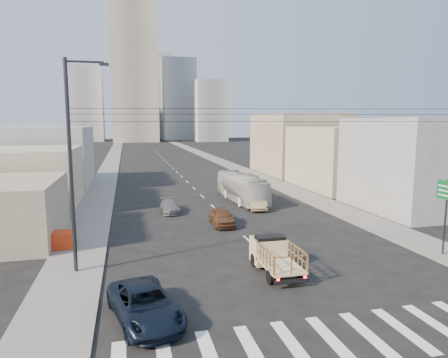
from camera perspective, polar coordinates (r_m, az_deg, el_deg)
name	(u,v)px	position (r m, az deg, el deg)	size (l,w,h in m)	color
ground	(291,281)	(22.73, 9.49, -14.14)	(420.00, 420.00, 0.00)	black
sidewalk_left	(111,162)	(89.76, -15.79, 2.30)	(3.50, 180.00, 0.12)	slate
sidewalk_right	(217,160)	(91.95, -0.99, 2.73)	(3.50, 180.00, 0.12)	slate
crosswalk	(351,337)	(17.93, 17.64, -20.77)	(18.59, 3.80, 0.01)	silver
lane_dashes	(175,170)	(73.29, -7.02, 1.27)	(0.15, 104.00, 0.01)	silver
flatbed_pickup	(275,254)	(23.47, 7.29, -10.52)	(1.95, 4.41, 1.90)	beige
navy_pickup	(145,304)	(18.44, -11.25, -17.15)	(2.44, 5.29, 1.47)	black
city_bus	(242,188)	(43.70, 2.53, -1.24)	(2.54, 10.84, 3.02)	silver
sedan_brown	(222,216)	(33.68, -0.32, -5.37)	(1.73, 4.29, 1.46)	brown
sedan_tan	(257,202)	(40.09, 4.68, -3.22)	(1.56, 4.46, 1.47)	#987E59
sedan_grey	(170,206)	(38.72, -7.72, -3.90)	(1.63, 4.02, 1.17)	slate
green_sign	(446,199)	(28.99, 29.18, -2.52)	(0.18, 1.60, 5.00)	#2D2D33
streetlamp_left	(72,161)	(23.58, -20.85, 2.40)	(2.36, 0.25, 12.00)	#2D2D33
overhead_wires	(284,115)	(22.46, 8.50, 9.04)	(23.01, 5.02, 0.72)	black
crate_stack	(61,240)	(29.45, -22.30, -8.04)	(1.80, 1.20, 1.14)	red
bldg_right_near	(415,164)	(43.35, 25.67, 1.89)	(10.00, 12.00, 9.00)	gray
bldg_right_mid	(344,157)	(55.13, 16.81, 2.96)	(11.00, 14.00, 8.00)	#AEA58C
bldg_right_far	(298,144)	(69.49, 10.49, 4.97)	(12.00, 16.00, 10.00)	gray
bldg_left_mid	(19,179)	(44.90, -27.19, 0.05)	(11.00, 12.00, 6.00)	#AEA58C
bldg_left_far	(43,157)	(59.51, -24.42, 2.93)	(12.00, 16.00, 8.00)	gray
high_rise_tower	(134,75)	(190.57, -12.71, 14.29)	(20.00, 20.00, 60.00)	tan
midrise_ne	(179,100)	(206.33, -6.47, 11.15)	(16.00, 16.00, 40.00)	#919499
midrise_nw	(86,105)	(200.25, -19.05, 10.01)	(15.00, 15.00, 34.00)	#919499
midrise_back	(153,97)	(220.19, -10.15, 11.40)	(18.00, 18.00, 44.00)	gray
midrise_east	(210,111)	(188.35, -1.98, 9.67)	(14.00, 14.00, 28.00)	#919499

